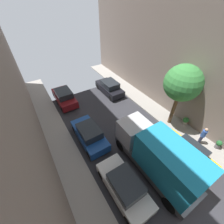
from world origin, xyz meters
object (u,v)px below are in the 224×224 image
object	(u,v)px
parked_car_left_3	(89,134)
potted_plant_1	(186,121)
parked_car_right_3	(110,88)
potted_plant_0	(219,144)
parked_car_left_4	(64,97)
parked_car_left_2	(124,186)
street_tree_1	(183,83)
delivery_truck	(158,156)
parked_car_right_2	(187,153)
pedestrian	(203,135)

from	to	relation	value
parked_car_left_3	potted_plant_1	world-z (taller)	parked_car_left_3
parked_car_right_3	potted_plant_0	distance (m)	12.27
parked_car_left_4	parked_car_right_3	xyz separation A→B (m)	(5.40, -1.05, 0.00)
parked_car_left_2	potted_plant_0	size ratio (longest dim) A/B	5.37
parked_car_left_4	potted_plant_1	bearing A→B (deg)	-49.19
street_tree_1	potted_plant_0	bearing A→B (deg)	-76.97
delivery_truck	potted_plant_0	distance (m)	5.98
parked_car_left_4	parked_car_right_3	size ratio (longest dim) A/B	1.00
parked_car_left_3	street_tree_1	world-z (taller)	street_tree_1
parked_car_left_4	parked_car_right_3	world-z (taller)	same
street_tree_1	potted_plant_1	size ratio (longest dim) A/B	7.41
parked_car_left_4	delivery_truck	size ratio (longest dim) A/B	0.64
parked_car_left_4	street_tree_1	world-z (taller)	street_tree_1
parked_car_left_4	potted_plant_1	size ratio (longest dim) A/B	5.38
street_tree_1	potted_plant_0	size ratio (longest dim) A/B	7.39
parked_car_left_3	parked_car_right_3	bearing A→B (deg)	45.52
parked_car_right_2	potted_plant_0	xyz separation A→B (m)	(2.98, -0.84, -0.14)
potted_plant_0	parked_car_left_4	bearing A→B (deg)	122.91
parked_car_right_3	potted_plant_0	world-z (taller)	parked_car_right_3
parked_car_left_2	potted_plant_0	bearing A→B (deg)	-9.37
parked_car_left_2	street_tree_1	world-z (taller)	street_tree_1
parked_car_left_2	parked_car_right_3	distance (m)	11.82
parked_car_left_2	potted_plant_1	size ratio (longest dim) A/B	5.38
parked_car_left_3	parked_car_right_3	world-z (taller)	same
potted_plant_0	parked_car_right_2	bearing A→B (deg)	164.35
parked_car_left_4	parked_car_right_2	bearing A→B (deg)	-65.98
parked_car_left_2	parked_car_right_3	xyz separation A→B (m)	(5.40, 10.52, 0.00)
parked_car_right_3	parked_car_left_3	bearing A→B (deg)	-134.48
parked_car_left_3	pedestrian	distance (m)	9.31
potted_plant_1	parked_car_left_2	bearing A→B (deg)	-168.17
pedestrian	parked_car_right_3	bearing A→B (deg)	101.62
parked_car_left_2	parked_car_left_4	distance (m)	11.57
parked_car_left_3	delivery_truck	bearing A→B (deg)	-61.59
parked_car_left_4	parked_car_right_2	xyz separation A→B (m)	(5.40, -12.12, 0.00)
parked_car_left_2	parked_car_right_3	size ratio (longest dim) A/B	1.00
parked_car_left_4	potted_plant_0	size ratio (longest dim) A/B	5.37
parked_car_left_3	potted_plant_1	bearing A→B (deg)	-20.99
parked_car_left_3	parked_car_right_3	size ratio (longest dim) A/B	1.00
parked_car_right_3	parked_car_left_2	bearing A→B (deg)	-117.17
parked_car_left_2	parked_car_left_4	bearing A→B (deg)	90.00
potted_plant_0	parked_car_left_3	bearing A→B (deg)	142.63
delivery_truck	pedestrian	world-z (taller)	delivery_truck
parked_car_left_2	parked_car_left_3	bearing A→B (deg)	90.00
potted_plant_0	potted_plant_1	size ratio (longest dim) A/B	1.00
parked_car_right_2	pedestrian	bearing A→B (deg)	6.31
pedestrian	street_tree_1	size ratio (longest dim) A/B	0.30
delivery_truck	potted_plant_1	world-z (taller)	delivery_truck
parked_car_right_3	potted_plant_1	xyz separation A→B (m)	(3.06, -8.75, -0.14)
parked_car_left_4	pedestrian	world-z (taller)	pedestrian
parked_car_left_4	pedestrian	xyz separation A→B (m)	(7.63, -11.87, 0.35)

